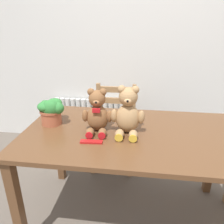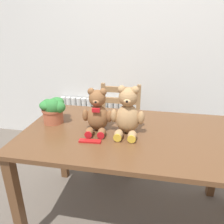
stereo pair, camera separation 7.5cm
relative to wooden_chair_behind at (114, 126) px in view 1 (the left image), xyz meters
The scene contains 8 objects.
wall_back 1.02m from the wooden_chair_behind, 66.88° to the left, with size 8.00×0.04×2.60m, color silver.
radiator 0.59m from the wooden_chair_behind, 131.19° to the left, with size 0.89×0.10×0.56m.
dining_table 0.80m from the wooden_chair_behind, 74.04° to the right, with size 1.47×0.85×0.75m.
wooden_chair_behind is the anchor object (origin of this frame).
teddy_bear_left 0.86m from the wooden_chair_behind, 91.91° to the right, with size 0.21×0.21×0.30m.
teddy_bear_right 0.89m from the wooden_chair_behind, 76.55° to the right, with size 0.22×0.22×0.32m.
potted_plant 0.88m from the wooden_chair_behind, 118.78° to the right, with size 0.19×0.18×0.19m.
chocolate_bar 0.97m from the wooden_chair_behind, 92.00° to the right, with size 0.14×0.04×0.01m, color red.
Camera 1 is at (0.04, -0.90, 1.43)m, focal length 35.00 mm.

